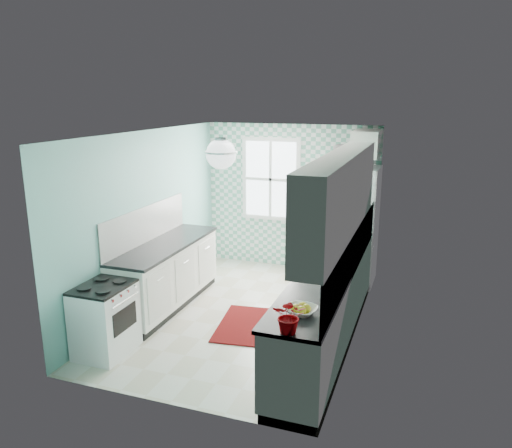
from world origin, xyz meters
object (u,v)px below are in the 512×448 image
(fridge, at_px, (350,225))
(stove, at_px, (105,318))
(ceiling_light, at_px, (221,154))
(fruit_bowl, at_px, (301,311))
(sink, at_px, (342,250))
(potted_plant, at_px, (290,316))
(microwave, at_px, (354,156))

(fridge, bearing_deg, stove, -122.91)
(ceiling_light, bearing_deg, fruit_bowl, -37.41)
(ceiling_light, bearing_deg, fridge, 66.99)
(sink, bearing_deg, fridge, 95.55)
(stove, relative_size, fruit_bowl, 2.77)
(stove, height_order, potted_plant, potted_plant)
(fridge, xyz_separation_m, microwave, (0.00, 0.00, 1.10))
(ceiling_light, xyz_separation_m, microwave, (1.11, 2.61, -0.28))
(fruit_bowl, distance_m, potted_plant, 0.42)
(ceiling_light, bearing_deg, sink, 46.42)
(stove, distance_m, fruit_bowl, 2.47)
(stove, bearing_deg, potted_plant, -13.42)
(fruit_bowl, distance_m, microwave, 3.69)
(fruit_bowl, bearing_deg, potted_plant, -90.00)
(fruit_bowl, height_order, microwave, microwave)
(sink, height_order, microwave, microwave)
(stove, height_order, microwave, microwave)
(ceiling_light, distance_m, fruit_bowl, 2.02)
(potted_plant, bearing_deg, fridge, 91.31)
(stove, bearing_deg, fruit_bowl, -4.02)
(fridge, height_order, microwave, microwave)
(fruit_bowl, bearing_deg, ceiling_light, 142.59)
(microwave, bearing_deg, stove, 54.48)
(stove, height_order, fruit_bowl, fruit_bowl)
(potted_plant, bearing_deg, fruit_bowl, 90.00)
(sink, height_order, potted_plant, sink)
(microwave, bearing_deg, sink, 93.14)
(microwave, bearing_deg, fridge, 52.56)
(ceiling_light, height_order, sink, ceiling_light)
(ceiling_light, relative_size, fruit_bowl, 1.17)
(ceiling_light, relative_size, stove, 0.42)
(stove, distance_m, sink, 3.16)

